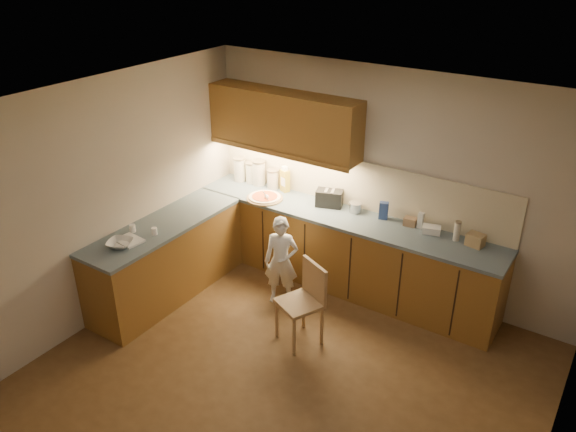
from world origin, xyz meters
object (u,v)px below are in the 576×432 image
at_px(child, 281,261).
at_px(oil_jug, 285,180).
at_px(pizza_on_board, 265,198).
at_px(toaster, 329,198).
at_px(wooden_chair, 305,298).

bearing_deg(child, oil_jug, 97.84).
xyz_separation_m(pizza_on_board, child, (0.62, -0.56, -0.41)).
relative_size(oil_jug, toaster, 0.95).
relative_size(pizza_on_board, wooden_chair, 0.51).
relative_size(wooden_chair, toaster, 2.52).
distance_m(oil_jug, toaster, 0.68).
height_order(oil_jug, toaster, oil_jug).
xyz_separation_m(child, wooden_chair, (0.58, -0.43, -0.02)).
distance_m(child, wooden_chair, 0.72).
bearing_deg(toaster, pizza_on_board, -178.93).
distance_m(pizza_on_board, toaster, 0.80).
xyz_separation_m(child, oil_jug, (-0.55, 0.90, 0.54)).
height_order(pizza_on_board, child, pizza_on_board).
height_order(pizza_on_board, toaster, toaster).
height_order(pizza_on_board, oil_jug, oil_jug).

